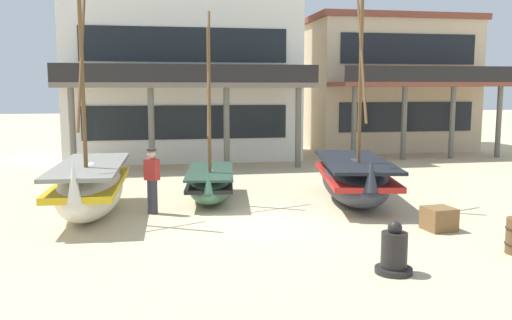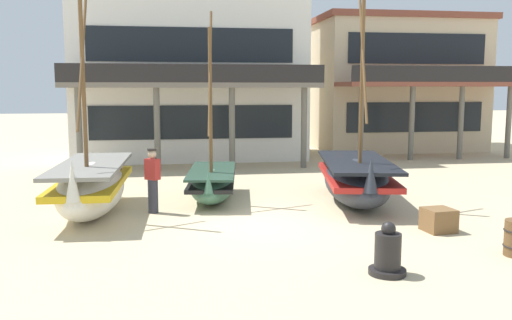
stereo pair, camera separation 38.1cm
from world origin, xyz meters
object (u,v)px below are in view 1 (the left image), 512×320
fishing_boat_centre_large (90,187)px  harbor_building_annex (382,84)px  harbor_building_main (182,49)px  fishing_boat_near_left (354,178)px  fishing_boat_far_right (210,183)px  fisherman_by_hull (152,182)px  capstan_winch (394,253)px  cargo_crate (439,219)px

fishing_boat_centre_large → harbor_building_annex: (13.84, 14.00, 2.71)m
fishing_boat_centre_large → harbor_building_main: size_ratio=0.59×
fishing_boat_centre_large → fishing_boat_near_left: bearing=2.6°
fishing_boat_near_left → fishing_boat_far_right: bearing=166.3°
fishing_boat_centre_large → fisherman_by_hull: (1.54, -0.10, 0.10)m
fishing_boat_near_left → harbor_building_main: bearing=110.3°
capstan_winch → fishing_boat_centre_large: bearing=135.9°
fisherman_by_hull → harbor_building_annex: (12.30, 14.10, 2.61)m
cargo_crate → harbor_building_main: (-5.00, 14.68, 4.73)m
fishing_boat_near_left → fishing_boat_far_right: size_ratio=1.15×
fishing_boat_near_left → fishing_boat_centre_large: 7.18m
cargo_crate → harbor_building_annex: harbor_building_annex is taller
fisherman_by_hull → harbor_building_annex: 18.89m
fishing_boat_far_right → harbor_building_main: (-0.21, 10.40, 4.48)m
fisherman_by_hull → harbor_building_annex: bearing=48.9°
harbor_building_main → fishing_boat_centre_large: bearing=-104.3°
capstan_winch → harbor_building_annex: bearing=67.4°
cargo_crate → harbor_building_main: harbor_building_main is taller
fishing_boat_near_left → fishing_boat_centre_large: bearing=-177.4°
capstan_winch → harbor_building_annex: size_ratio=0.10×
fishing_boat_far_right → harbor_building_annex: 16.83m
capstan_winch → cargo_crate: size_ratio=1.49×
fishing_boat_far_right → fishing_boat_centre_large: bearing=-157.7°
capstan_winch → harbor_building_main: bearing=99.0°
fishing_boat_far_right → capstan_winch: (2.53, -6.84, -0.15)m
fishing_boat_far_right → fisherman_by_hull: bearing=-139.4°
fishing_boat_centre_large → fisherman_by_hull: bearing=-3.8°
fisherman_by_hull → harbor_building_main: bearing=83.1°
fishing_boat_centre_large → fishing_boat_far_right: size_ratio=1.17×
cargo_crate → fisherman_by_hull: bearing=155.9°
fishing_boat_near_left → harbor_building_main: (-4.20, 11.37, 4.31)m
fisherman_by_hull → capstan_winch: 6.86m
cargo_crate → harbor_building_annex: bearing=70.9°
fishing_boat_far_right → harbor_building_annex: bearing=50.0°
cargo_crate → harbor_building_annex: 18.24m
fishing_boat_near_left → harbor_building_annex: size_ratio=0.69×
fisherman_by_hull → harbor_building_annex: harbor_building_annex is taller
capstan_winch → harbor_building_main: harbor_building_main is taller
fishing_boat_centre_large → cargo_crate: bearing=-20.5°
fishing_boat_near_left → fishing_boat_far_right: (-3.99, 0.98, -0.16)m
harbor_building_annex → cargo_crate: bearing=-109.1°
fishing_boat_centre_large → harbor_building_annex: harbor_building_annex is taller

